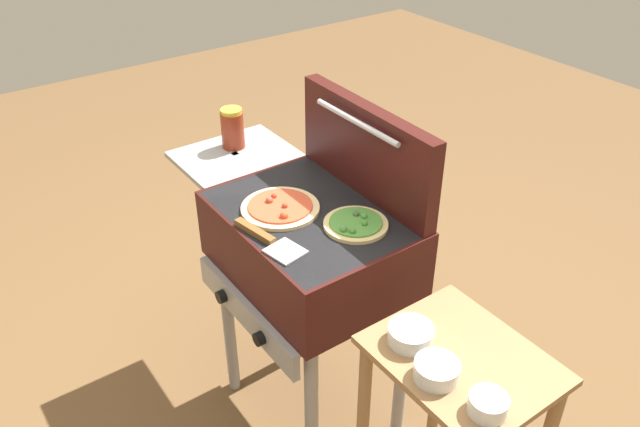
{
  "coord_description": "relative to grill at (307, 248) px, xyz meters",
  "views": [
    {
      "loc": [
        1.39,
        -0.96,
        1.98
      ],
      "look_at": [
        0.05,
        0.0,
        0.92
      ],
      "focal_mm": 36.2,
      "sensor_mm": 36.0,
      "label": 1
    }
  ],
  "objects": [
    {
      "name": "ground_plane",
      "position": [
        0.01,
        0.0,
        -0.76
      ],
      "size": [
        8.0,
        8.0,
        0.0
      ],
      "primitive_type": "plane",
      "color": "brown"
    },
    {
      "name": "grill",
      "position": [
        0.0,
        0.0,
        0.0
      ],
      "size": [
        0.96,
        0.53,
        0.9
      ],
      "color": "#38110F",
      "rests_on": "ground_plane"
    },
    {
      "name": "grill_lid_open",
      "position": [
        0.01,
        0.22,
        0.3
      ],
      "size": [
        0.63,
        0.09,
        0.3
      ],
      "color": "#38110F",
      "rests_on": "grill"
    },
    {
      "name": "pizza_pepperoni",
      "position": [
        -0.05,
        -0.07,
        0.15
      ],
      "size": [
        0.25,
        0.25,
        0.03
      ],
      "color": "beige",
      "rests_on": "grill"
    },
    {
      "name": "pizza_veggie",
      "position": [
        0.16,
        0.07,
        0.15
      ],
      "size": [
        0.2,
        0.2,
        0.03
      ],
      "color": "#E0C17F",
      "rests_on": "grill"
    },
    {
      "name": "sauce_jar",
      "position": [
        -0.52,
        0.03,
        0.22
      ],
      "size": [
        0.08,
        0.08,
        0.15
      ],
      "color": "maroon",
      "rests_on": "grill"
    },
    {
      "name": "spatula",
      "position": [
        0.07,
        -0.19,
        0.15
      ],
      "size": [
        0.27,
        0.11,
        0.02
      ],
      "color": "#B7BABF",
      "rests_on": "grill"
    },
    {
      "name": "prep_table",
      "position": [
        0.67,
        0.0,
        -0.18
      ],
      "size": [
        0.44,
        0.36,
        0.82
      ],
      "color": "olive",
      "rests_on": "ground_plane"
    },
    {
      "name": "topping_bowl_near",
      "position": [
        0.82,
        -0.08,
        0.08
      ],
      "size": [
        0.09,
        0.09,
        0.04
      ],
      "color": "silver",
      "rests_on": "prep_table"
    },
    {
      "name": "topping_bowl_far",
      "position": [
        0.56,
        -0.06,
        0.08
      ],
      "size": [
        0.12,
        0.12,
        0.04
      ],
      "color": "silver",
      "rests_on": "prep_table"
    },
    {
      "name": "topping_bowl_middle",
      "position": [
        0.68,
        -0.1,
        0.08
      ],
      "size": [
        0.11,
        0.11,
        0.04
      ],
      "color": "silver",
      "rests_on": "prep_table"
    }
  ]
}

